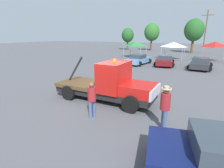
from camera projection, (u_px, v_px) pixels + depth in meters
The scene contains 14 objects.
ground_plane at pixel (105, 100), 10.57m from camera, with size 160.00×160.00×0.00m, color #545459.
tow_truck at pixel (110, 85), 10.14m from camera, with size 6.04×2.27×2.53m.
person_near_truck at pixel (165, 104), 7.01m from camera, with size 0.41×0.41×1.86m.
person_at_hood at pixel (92, 98), 8.05m from camera, with size 0.38×0.38×1.72m.
parked_car_skyblue at pixel (138, 59), 23.04m from camera, with size 2.76×4.55×1.34m.
parked_car_maroon at pixel (165, 60), 22.24m from camera, with size 2.95×4.87×1.34m.
parked_car_charcoal at pixel (200, 64), 19.81m from camera, with size 2.59×4.28×1.34m.
canopy_tent_green at pixel (135, 44), 29.90m from camera, with size 3.07×3.07×2.73m.
canopy_tent_white at pixel (174, 45), 27.31m from camera, with size 3.12×3.12×2.71m.
canopy_tent_red at pixel (215, 44), 25.23m from camera, with size 2.98×2.98×2.88m.
tree_left at pixel (194, 30), 36.28m from camera, with size 3.95×3.95×7.05m.
tree_center at pixel (128, 35), 44.71m from camera, with size 3.08×3.08×5.50m.
tree_right at pixel (152, 32), 42.73m from camera, with size 3.67×3.67×6.55m.
utility_pole at pixel (206, 31), 36.29m from camera, with size 2.20×0.24×8.71m.
Camera 1 is at (5.01, -8.57, 3.78)m, focal length 28.00 mm.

